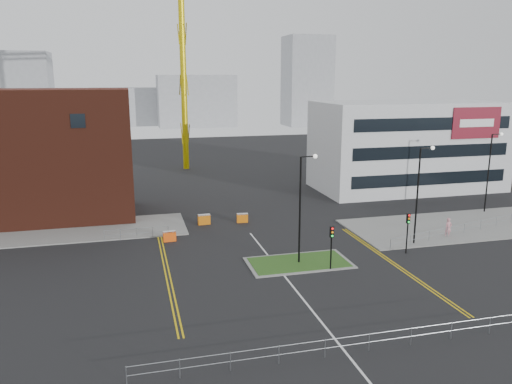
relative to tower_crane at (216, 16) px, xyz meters
The scene contains 29 objects.
ground 61.88m from the tower_crane, 93.82° to the right, with size 200.00×200.00×0.00m, color black.
pavement_left 48.76m from the tower_crane, 124.63° to the right, with size 28.00×8.00×0.12m, color slate.
pavement_right 52.53m from the tower_crane, 66.75° to the right, with size 24.00×10.00×0.12m, color slate.
island_kerb 54.56m from the tower_crane, 92.10° to the right, with size 8.60×4.60×0.08m, color slate.
grass_island 54.55m from the tower_crane, 92.10° to the right, with size 8.00×4.00×0.12m, color #1F4717.
brick_building 43.09m from the tower_crane, 133.25° to the right, with size 24.20×10.07×14.24m.
office_block 38.17m from the tower_crane, 47.72° to the right, with size 25.00×12.20×12.00m.
tower_crane is the anchor object (origin of this frame).
streetlamp_island 52.30m from the tower_crane, 91.84° to the right, with size 1.46×0.36×9.18m.
streetlamp_right_near 51.50m from the tower_crane, 77.32° to the right, with size 1.46×0.36×9.18m.
streetlamp_right_far 49.62m from the tower_crane, 57.54° to the right, with size 1.46×0.36×9.18m.
traffic_light_island 55.25m from the tower_crane, 89.74° to the right, with size 0.28×0.33×3.65m.
traffic_light_right 54.06m from the tower_crane, 80.36° to the right, with size 0.28×0.33×3.65m.
railing_front 67.10m from the tower_crane, 93.46° to the right, with size 24.05×0.05×1.10m.
railing_left 47.84m from the tower_crane, 111.03° to the right, with size 6.05×0.05×1.10m.
railing_right 53.76m from the tower_crane, 69.58° to the right, with size 19.05×5.05×1.10m.
centre_line 60.06m from the tower_crane, 93.96° to the right, with size 0.15×30.00×0.01m, color silver.
yellow_left_a 54.30m from the tower_crane, 105.38° to the right, with size 0.12×24.00×0.01m, color gold.
yellow_left_b 54.23m from the tower_crane, 105.04° to the right, with size 0.12×24.00×0.01m, color gold.
yellow_right_a 56.62m from the tower_crane, 83.52° to the right, with size 0.12×20.00×0.01m, color gold.
yellow_right_b 56.65m from the tower_crane, 83.18° to the right, with size 0.12×20.00×0.01m, color gold.
skyline_a 78.46m from the tower_crane, 124.55° to the left, with size 18.00×12.00×22.00m, color gray.
skyline_b 75.79m from the tower_crane, 85.16° to the left, with size 24.00×12.00×16.00m, color gray.
skyline_c 80.78m from the tower_crane, 58.98° to the left, with size 14.00×12.00×28.00m, color gray.
skyline_d 86.53m from the tower_crane, 98.02° to the left, with size 30.00×12.00×12.00m, color gray.
pedestrian 53.46m from the tower_crane, 72.28° to the right, with size 0.71×0.47×1.94m, color #D48993.
barrier_left 48.36m from the tower_crane, 106.41° to the right, with size 1.23×0.51×1.01m.
barrier_mid 43.59m from the tower_crane, 102.45° to the right, with size 1.32×0.52×1.09m.
barrier_right 43.30m from the tower_crane, 95.93° to the right, with size 1.21×0.52×0.99m.
Camera 1 is at (-11.20, -29.21, 15.15)m, focal length 35.00 mm.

